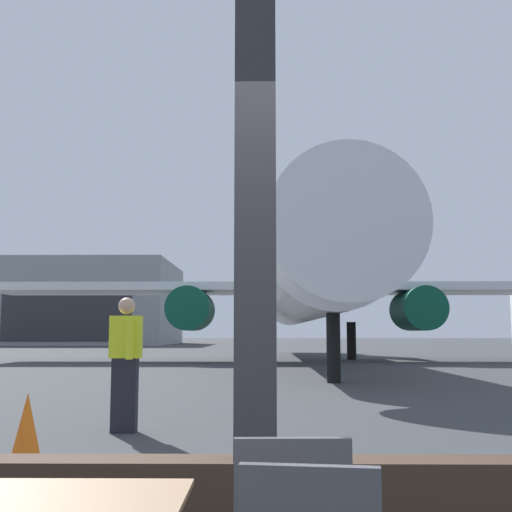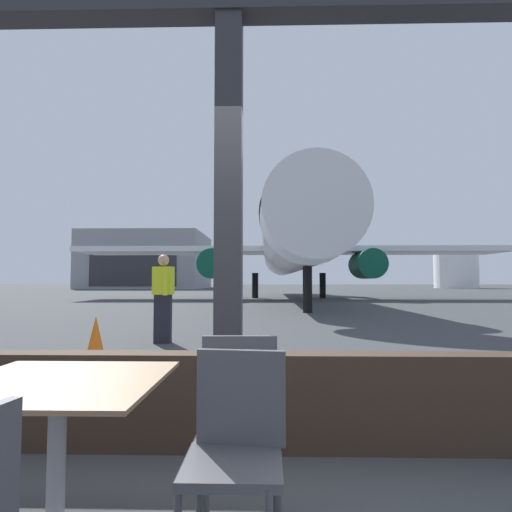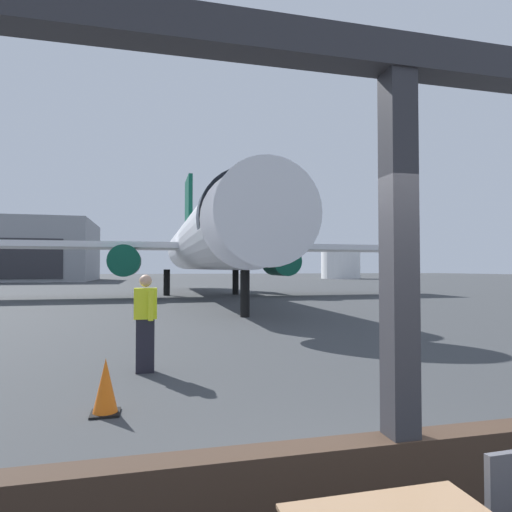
% 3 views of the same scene
% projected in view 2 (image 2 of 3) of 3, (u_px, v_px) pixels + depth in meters
% --- Properties ---
extents(ground_plane, '(220.00, 220.00, 0.00)m').
position_uv_depth(ground_plane, '(264.00, 293.00, 43.05)').
color(ground_plane, '#383A3D').
extents(window_frame, '(8.12, 0.24, 3.48)m').
position_uv_depth(window_frame, '(229.00, 282.00, 3.20)').
color(window_frame, '#38281E').
rests_on(window_frame, ground).
extents(dining_table, '(0.92, 0.92, 0.77)m').
position_uv_depth(dining_table, '(57.00, 442.00, 1.95)').
color(dining_table, '#8C6B4C').
rests_on(dining_table, ground).
extents(cafe_chair_aisle_left, '(0.43, 0.43, 0.91)m').
position_uv_depth(cafe_chair_aisle_left, '(236.00, 439.00, 1.83)').
color(cafe_chair_aisle_left, '#4C4C51').
rests_on(cafe_chair_aisle_left, ground).
extents(cafe_chair_side_extra, '(0.41, 0.41, 0.92)m').
position_uv_depth(cafe_chair_side_extra, '(239.00, 412.00, 2.20)').
color(cafe_chair_side_extra, '#4C4C51').
rests_on(cafe_chair_side_extra, ground).
extents(airplane, '(28.83, 30.90, 10.44)m').
position_uv_depth(airplane, '(291.00, 245.00, 28.53)').
color(airplane, silver).
rests_on(airplane, ground).
extents(ground_crew_worker, '(0.40, 0.53, 1.74)m').
position_uv_depth(ground_crew_worker, '(163.00, 297.00, 8.54)').
color(ground_crew_worker, black).
rests_on(ground_crew_worker, ground).
extents(traffic_cone, '(0.36, 0.36, 0.71)m').
position_uv_depth(traffic_cone, '(96.00, 341.00, 6.34)').
color(traffic_cone, orange).
rests_on(traffic_cone, ground).
extents(distant_hangar, '(18.41, 18.02, 8.98)m').
position_uv_depth(distant_hangar, '(149.00, 261.00, 72.38)').
color(distant_hangar, gray).
rests_on(distant_hangar, ground).
extents(fuel_storage_tank, '(7.08, 7.08, 5.88)m').
position_uv_depth(fuel_storage_tank, '(456.00, 271.00, 73.52)').
color(fuel_storage_tank, white).
rests_on(fuel_storage_tank, ground).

